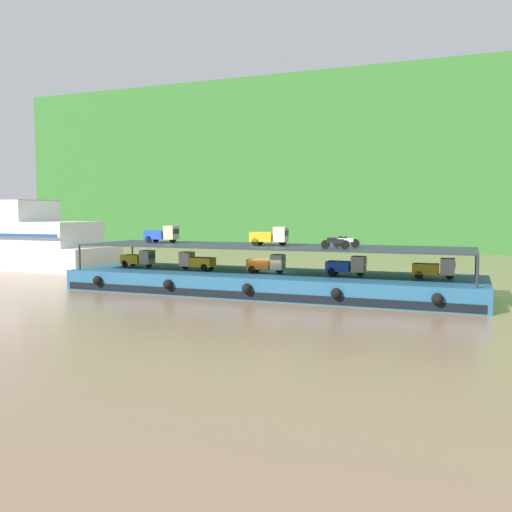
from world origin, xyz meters
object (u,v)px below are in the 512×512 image
(cargo_barge, at_px, (268,283))
(motorcycle_upper_centre, at_px, (346,241))
(mini_truck_lower_stern, at_px, (139,259))
(mini_truck_lower_aft, at_px, (196,261))
(mini_truck_upper_stern, at_px, (162,234))
(mini_truck_upper_mid, at_px, (270,236))
(mini_truck_lower_mid, at_px, (267,264))
(mini_truck_lower_fore, at_px, (347,266))
(motorcycle_upper_port, at_px, (335,243))
(mini_truck_lower_bow, at_px, (434,268))

(cargo_barge, relative_size, motorcycle_upper_centre, 15.92)
(mini_truck_lower_stern, xyz_separation_m, motorcycle_upper_centre, (17.08, -0.12, 1.74))
(mini_truck_lower_aft, bearing_deg, cargo_barge, 2.43)
(mini_truck_upper_stern, xyz_separation_m, mini_truck_upper_mid, (9.46, -0.50, 0.00))
(mini_truck_lower_mid, bearing_deg, motorcycle_upper_centre, 3.01)
(mini_truck_upper_stern, bearing_deg, mini_truck_upper_mid, -3.04)
(mini_truck_lower_fore, distance_m, motorcycle_upper_port, 3.03)
(cargo_barge, distance_m, motorcycle_upper_port, 6.69)
(mini_truck_lower_mid, bearing_deg, mini_truck_upper_stern, 174.00)
(mini_truck_lower_stern, height_order, mini_truck_upper_stern, mini_truck_upper_stern)
(mini_truck_lower_aft, bearing_deg, mini_truck_lower_fore, 2.73)
(mini_truck_lower_mid, height_order, mini_truck_upper_mid, mini_truck_upper_mid)
(mini_truck_lower_stern, bearing_deg, motorcycle_upper_port, -7.80)
(mini_truck_lower_fore, bearing_deg, mini_truck_lower_mid, -174.31)
(mini_truck_lower_mid, height_order, motorcycle_upper_centre, motorcycle_upper_centre)
(mini_truck_lower_fore, height_order, motorcycle_upper_centre, motorcycle_upper_centre)
(motorcycle_upper_port, distance_m, motorcycle_upper_centre, 2.20)
(mini_truck_lower_mid, relative_size, mini_truck_lower_fore, 1.00)
(mini_truck_lower_aft, bearing_deg, mini_truck_upper_mid, 4.51)
(mini_truck_lower_stern, distance_m, motorcycle_upper_centre, 17.17)
(mini_truck_lower_bow, xyz_separation_m, mini_truck_upper_stern, (-21.07, 0.11, 2.00))
(mini_truck_lower_aft, distance_m, motorcycle_upper_port, 11.61)
(mini_truck_lower_fore, relative_size, mini_truck_upper_stern, 1.00)
(mini_truck_lower_stern, bearing_deg, mini_truck_lower_aft, -4.18)
(cargo_barge, xyz_separation_m, mini_truck_lower_bow, (11.64, 0.60, 1.44))
(cargo_barge, xyz_separation_m, mini_truck_upper_stern, (-9.43, 0.72, 3.44))
(cargo_barge, height_order, mini_truck_upper_mid, mini_truck_upper_mid)
(mini_truck_upper_stern, bearing_deg, mini_truck_lower_fore, -1.55)
(mini_truck_lower_bow, bearing_deg, mini_truck_upper_stern, 179.69)
(mini_truck_lower_mid, height_order, mini_truck_lower_fore, same)
(mini_truck_lower_bow, bearing_deg, motorcycle_upper_port, -155.93)
(mini_truck_lower_stern, bearing_deg, mini_truck_upper_stern, 16.36)
(mini_truck_lower_bow, bearing_deg, cargo_barge, -177.04)
(mini_truck_lower_mid, bearing_deg, mini_truck_upper_mid, 84.02)
(mini_truck_upper_mid, distance_m, motorcycle_upper_centre, 5.72)
(mini_truck_lower_stern, relative_size, motorcycle_upper_port, 1.46)
(mini_truck_lower_mid, xyz_separation_m, mini_truck_upper_mid, (0.05, 0.49, 2.00))
(mini_truck_lower_aft, distance_m, mini_truck_lower_fore, 11.63)
(mini_truck_upper_mid, bearing_deg, mini_truck_lower_stern, -179.69)
(cargo_barge, height_order, mini_truck_lower_stern, mini_truck_lower_stern)
(mini_truck_lower_mid, distance_m, mini_truck_upper_stern, 9.67)
(mini_truck_lower_mid, distance_m, motorcycle_upper_centre, 6.02)
(cargo_barge, xyz_separation_m, motorcycle_upper_centre, (5.73, 0.03, 3.18))
(cargo_barge, height_order, motorcycle_upper_port, motorcycle_upper_port)
(mini_truck_lower_mid, xyz_separation_m, motorcycle_upper_centre, (5.76, 0.30, 1.74))
(mini_truck_lower_aft, xyz_separation_m, mini_truck_upper_mid, (5.87, 0.46, 2.00))
(mini_truck_upper_mid, relative_size, motorcycle_upper_port, 1.46)
(mini_truck_lower_stern, bearing_deg, mini_truck_lower_fore, 0.51)
(mini_truck_lower_bow, distance_m, mini_truck_upper_mid, 11.79)
(mini_truck_lower_fore, relative_size, motorcycle_upper_centre, 1.46)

